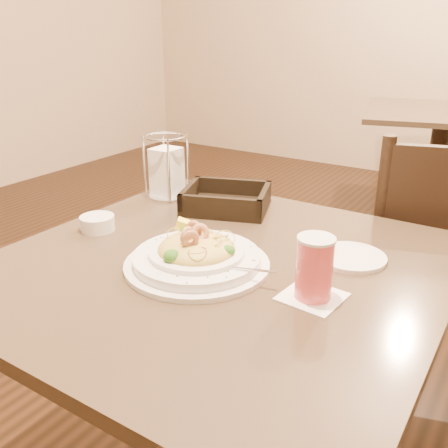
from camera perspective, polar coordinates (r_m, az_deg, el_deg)
The scene contains 9 objects.
main_table at distance 1.17m, azimuth -0.55°, elevation -14.46°, with size 0.90×0.90×0.73m.
background_table at distance 3.29m, azimuth 23.43°, elevation 7.86°, with size 1.10×1.10×0.73m.
dining_chair_near at distance 1.63m, azimuth 22.90°, elevation -5.21°, with size 0.52×0.52×0.93m.
pasta_bowl at distance 1.02m, azimuth -3.14°, elevation -3.58°, with size 0.33×0.30×0.10m.
drink_glass at distance 0.91m, azimuth 10.28°, elevation -5.01°, with size 0.12×0.12×0.12m.
bread_basket at distance 1.35m, azimuth 0.25°, elevation 2.58°, with size 0.27×0.24×0.06m.
napkin_caddy at distance 1.44m, azimuth -6.56°, elevation 6.07°, with size 0.11×0.11×0.18m.
side_plate at distance 1.10m, azimuth 14.30°, elevation -3.68°, with size 0.15×0.15×0.01m, color white.
butter_ramekin at distance 1.25m, azimuth -14.26°, elevation 0.09°, with size 0.08×0.08×0.04m, color white.
Camera 1 is at (0.52, -0.79, 1.19)m, focal length 40.00 mm.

